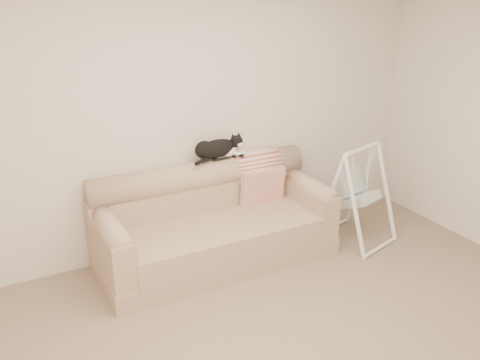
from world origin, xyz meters
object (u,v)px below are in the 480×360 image
(remote_a, at_px, (221,158))
(remote_b, at_px, (235,156))
(sofa, at_px, (213,224))
(tuxedo_cat, at_px, (218,148))
(baby_swing, at_px, (358,194))

(remote_a, bearing_deg, remote_b, -0.04)
(sofa, relative_size, remote_b, 13.54)
(remote_b, xyz_separation_m, tuxedo_cat, (-0.18, 0.01, 0.10))
(sofa, height_order, remote_a, remote_a)
(remote_a, relative_size, baby_swing, 0.18)
(sofa, relative_size, remote_a, 11.98)
(baby_swing, bearing_deg, sofa, 166.84)
(sofa, distance_m, baby_swing, 1.49)
(remote_b, xyz_separation_m, baby_swing, (1.09, -0.57, -0.41))
(remote_a, xyz_separation_m, remote_b, (0.15, -0.00, -0.00))
(remote_a, xyz_separation_m, baby_swing, (1.24, -0.57, -0.41))
(tuxedo_cat, bearing_deg, remote_a, -28.24)
(sofa, bearing_deg, remote_a, 47.63)
(sofa, relative_size, baby_swing, 2.19)
(remote_a, height_order, tuxedo_cat, tuxedo_cat)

